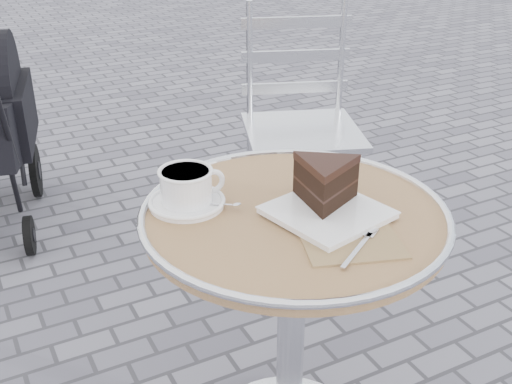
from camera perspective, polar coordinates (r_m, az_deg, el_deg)
name	(u,v)px	position (r m, az deg, el deg)	size (l,w,h in m)	color
cafe_table	(293,272)	(1.56, 3.28, -7.07)	(0.72, 0.72, 0.74)	silver
cappuccino_set	(187,190)	(1.49, -6.13, 0.20)	(0.19, 0.17, 0.09)	white
cake_plate_set	(327,189)	(1.46, 6.29, 0.27)	(0.28, 0.37, 0.12)	#8F6F4E
bistro_chair	(299,99)	(2.61, 3.80, 8.25)	(0.57, 0.57, 0.99)	silver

